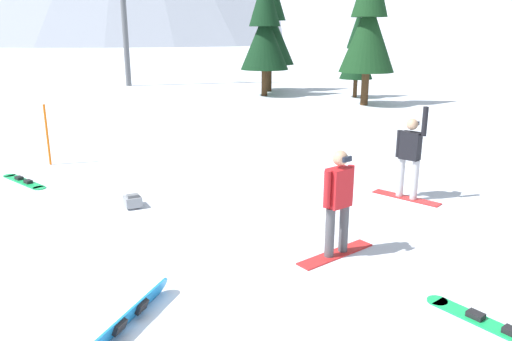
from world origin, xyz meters
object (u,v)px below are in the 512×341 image
Objects in this scene: loose_snowboard_near_left at (129,317)px; loose_snowboard_far_spare at (24,181)px; loose_snowboard_near_right at (493,326)px; pine_tree_young at (265,29)px; backpack_grey at (133,201)px; pine_tree_short at (269,24)px; pine_tree_tall at (357,51)px; pine_tree_broad at (369,21)px; trail_marker_pole at (47,135)px; snowboarder_background at (410,155)px; snowboarder_midground at (338,201)px.

loose_snowboard_far_spare is at bearing 138.54° from loose_snowboard_near_left.
loose_snowboard_near_right is 0.24× the size of pine_tree_young.
backpack_grey is 0.08× the size of pine_tree_young.
pine_tree_short is (-4.10, 24.50, 3.77)m from loose_snowboard_near_left.
pine_tree_tall is 0.70× the size of pine_tree_young.
loose_snowboard_far_spare is 17.24m from pine_tree_broad.
trail_marker_pole is at bearing 152.71° from loose_snowboard_near_right.
pine_tree_broad is at bearing 96.58° from snowboarder_background.
backpack_grey is at bearing -84.52° from pine_tree_young.
pine_tree_broad is 6.04m from pine_tree_young.
snowboarder_background is 14.48m from pine_tree_broad.
loose_snowboard_near_left is 1.04× the size of loose_snowboard_far_spare.
loose_snowboard_near_right is at bearing -69.02° from pine_tree_young.
pine_tree_broad is at bearing 76.64° from backpack_grey.
snowboarder_midground is at bearing -15.88° from backpack_grey.
snowboarder_midground is 0.26× the size of pine_tree_young.
snowboarder_background is at bearing 100.66° from loose_snowboard_near_right.
loose_snowboard_near_right is (2.07, -1.55, -0.89)m from snowboarder_midground.
pine_tree_broad reaches higher than snowboarder_background.
pine_tree_broad reaches higher than loose_snowboard_far_spare.
pine_tree_young is at bearing 113.76° from snowboarder_background.
loose_snowboard_far_spare is at bearing 165.10° from backpack_grey.
snowboarder_midground is at bearing -24.50° from trail_marker_pole.
pine_tree_broad is (1.77, 19.96, 3.80)m from loose_snowboard_near_left.
pine_tree_young reaches higher than loose_snowboard_far_spare.
pine_tree_young reaches higher than trail_marker_pole.
backpack_grey reaches higher than loose_snowboard_near_right.
trail_marker_pole is at bearing -97.26° from pine_tree_young.
loose_snowboard_far_spare is 1.08× the size of trail_marker_pole.
loose_snowboard_far_spare is 3.19× the size of backpack_grey.
snowboarder_background reaches higher than snowboarder_midground.
loose_snowboard_far_spare is 17.88m from pine_tree_young.
pine_tree_broad reaches higher than pine_tree_short.
pine_tree_short is at bearing 84.56° from trail_marker_pole.
pine_tree_young is at bearing -173.46° from pine_tree_tall.
backpack_grey is (-6.34, 2.77, 0.11)m from loose_snowboard_near_right.
pine_tree_broad reaches higher than loose_snowboard_near_left.
loose_snowboard_near_right is at bearing -70.25° from pine_tree_short.
backpack_grey is at bearing 117.74° from loose_snowboard_near_left.
pine_tree_young reaches higher than loose_snowboard_near_right.
loose_snowboard_near_left is at bearing -47.42° from trail_marker_pole.
trail_marker_pole is (-0.41, 1.56, 0.80)m from loose_snowboard_far_spare.
backpack_grey reaches higher than loose_snowboard_near_left.
pine_tree_young is (-3.81, 22.24, 3.44)m from loose_snowboard_near_left.
pine_tree_young is (-4.94, -0.57, 1.09)m from pine_tree_tall.
loose_snowboard_far_spare is (-8.81, -1.10, -0.93)m from snowboarder_background.
backpack_grey is at bearing -84.30° from pine_tree_short.
pine_tree_broad is at bearing -37.69° from pine_tree_short.
pine_tree_tall is at bearing 93.11° from snowboarder_midground.
snowboarder_midground reaches higher than loose_snowboard_near_left.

